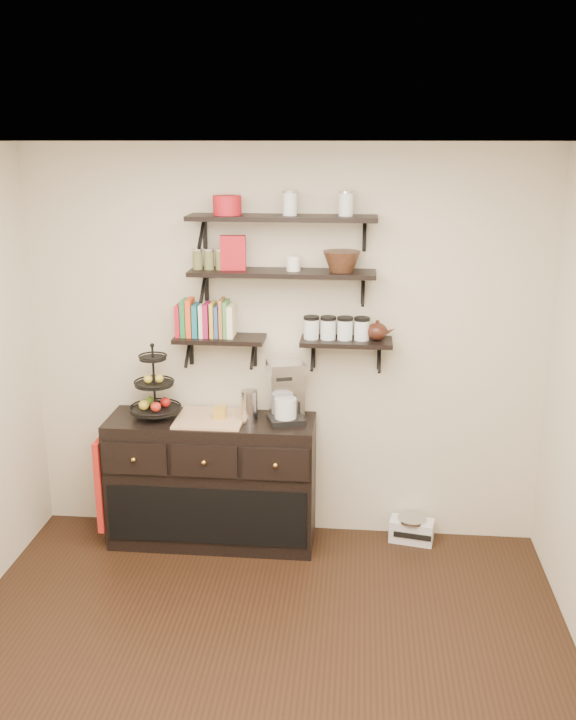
{
  "coord_description": "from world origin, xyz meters",
  "views": [
    {
      "loc": [
        0.5,
        -3.21,
        2.72
      ],
      "look_at": [
        0.08,
        1.15,
        1.44
      ],
      "focal_mm": 38.0,
      "sensor_mm": 36.0,
      "label": 1
    }
  ],
  "objects": [
    {
      "name": "apron",
      "position": [
        -1.21,
        1.41,
        0.46
      ],
      "size": [
        0.04,
        0.28,
        0.65
      ],
      "primitive_type": "cube",
      "color": "maroon",
      "rests_on": "sideboard"
    },
    {
      "name": "ceiling",
      "position": [
        0.0,
        0.0,
        2.7
      ],
      "size": [
        3.5,
        3.5,
        0.02
      ],
      "primitive_type": "cube",
      "color": "white",
      "rests_on": "back_wall"
    },
    {
      "name": "ramekins",
      "position": [
        0.07,
        1.61,
        1.95
      ],
      "size": [
        0.09,
        0.09,
        0.1
      ],
      "primitive_type": "cylinder",
      "color": "white",
      "rests_on": "shelf_mid"
    },
    {
      "name": "shelf_low_left",
      "position": [
        -0.42,
        1.63,
        1.43
      ],
      "size": [
        0.6,
        0.25,
        0.23
      ],
      "color": "black",
      "rests_on": "back_wall"
    },
    {
      "name": "walnut_bowl",
      "position": [
        0.38,
        1.61,
        1.96
      ],
      "size": [
        0.24,
        0.24,
        0.13
      ],
      "primitive_type": null,
      "color": "black",
      "rests_on": "shelf_mid"
    },
    {
      "name": "fruit_stand",
      "position": [
        -0.85,
        1.52,
        1.07
      ],
      "size": [
        0.34,
        0.34,
        0.5
      ],
      "rotation": [
        0.0,
        0.0,
        0.3
      ],
      "color": "black",
      "rests_on": "sideboard"
    },
    {
      "name": "recipe_box",
      "position": [
        -0.32,
        1.61,
        2.01
      ],
      "size": [
        0.16,
        0.07,
        0.22
      ],
      "primitive_type": "cube",
      "rotation": [
        0.0,
        0.0,
        0.08
      ],
      "color": "#B2141E",
      "rests_on": "shelf_mid"
    },
    {
      "name": "thermal_carafe",
      "position": [
        -0.21,
        1.49,
        1.01
      ],
      "size": [
        0.11,
        0.11,
        0.22
      ],
      "primitive_type": "cylinder",
      "color": "silver",
      "rests_on": "sideboard"
    },
    {
      "name": "cookbooks",
      "position": [
        -0.49,
        1.63,
        1.57
      ],
      "size": [
        0.4,
        0.15,
        0.26
      ],
      "color": "red",
      "rests_on": "shelf_low_left"
    },
    {
      "name": "glass_canisters",
      "position": [
        0.36,
        1.63,
        1.51
      ],
      "size": [
        0.43,
        0.1,
        0.13
      ],
      "color": "silver",
      "rests_on": "shelf_low_right"
    },
    {
      "name": "floor",
      "position": [
        0.0,
        0.0,
        0.0
      ],
      "size": [
        3.5,
        3.5,
        0.0
      ],
      "primitive_type": "plane",
      "color": "black",
      "rests_on": "ground"
    },
    {
      "name": "shelf_top",
      "position": [
        0.0,
        1.62,
        2.23
      ],
      "size": [
        1.2,
        0.27,
        0.23
      ],
      "color": "black",
      "rests_on": "back_wall"
    },
    {
      "name": "teapot",
      "position": [
        0.62,
        1.63,
        1.52
      ],
      "size": [
        0.18,
        0.14,
        0.14
      ],
      "primitive_type": null,
      "rotation": [
        0.0,
        0.0,
        -0.0
      ],
      "color": "#33170F",
      "rests_on": "shelf_low_right"
    },
    {
      "name": "shelf_low_right",
      "position": [
        0.42,
        1.63,
        1.43
      ],
      "size": [
        0.6,
        0.25,
        0.23
      ],
      "color": "black",
      "rests_on": "back_wall"
    },
    {
      "name": "back_wall",
      "position": [
        0.0,
        1.75,
        1.35
      ],
      "size": [
        3.5,
        0.02,
        2.7
      ],
      "primitive_type": "cube",
      "color": "beige",
      "rests_on": "ground"
    },
    {
      "name": "red_pot",
      "position": [
        -0.35,
        1.61,
        2.31
      ],
      "size": [
        0.18,
        0.18,
        0.12
      ],
      "primitive_type": "cylinder",
      "color": "#B2141E",
      "rests_on": "shelf_top"
    },
    {
      "name": "radio",
      "position": [
        0.91,
        1.63,
        0.09
      ],
      "size": [
        0.32,
        0.23,
        0.18
      ],
      "rotation": [
        0.0,
        0.0,
        -0.19
      ],
      "color": "silver",
      "rests_on": "floor"
    },
    {
      "name": "sideboard",
      "position": [
        -0.48,
        1.51,
        0.45
      ],
      "size": [
        1.4,
        0.5,
        0.92
      ],
      "color": "black",
      "rests_on": "floor"
    },
    {
      "name": "coffee_maker",
      "position": [
        0.03,
        1.54,
        1.1
      ],
      "size": [
        0.28,
        0.28,
        0.42
      ],
      "rotation": [
        0.0,
        0.0,
        0.32
      ],
      "color": "black",
      "rests_on": "sideboard"
    },
    {
      "name": "candle",
      "position": [
        -0.41,
        1.51,
        0.96
      ],
      "size": [
        0.08,
        0.08,
        0.08
      ],
      "primitive_type": "cube",
      "color": "#B18428",
      "rests_on": "sideboard"
    },
    {
      "name": "shelf_mid",
      "position": [
        0.0,
        1.62,
        1.88
      ],
      "size": [
        1.2,
        0.27,
        0.23
      ],
      "color": "black",
      "rests_on": "back_wall"
    }
  ]
}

